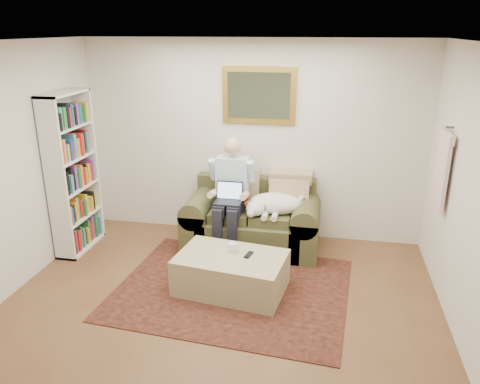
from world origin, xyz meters
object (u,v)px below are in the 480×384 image
(sofa, at_px, (252,225))
(bookshelf, at_px, (73,174))
(sleeping_dog, at_px, (275,204))
(coffee_mug, at_px, (232,248))
(laptop, at_px, (229,197))
(ottoman, at_px, (231,273))
(seated_man, at_px, (230,197))

(sofa, bearing_deg, bookshelf, -168.82)
(sleeping_dog, bearing_deg, coffee_mug, -111.08)
(laptop, xyz_separation_m, ottoman, (0.22, -0.89, -0.55))
(sofa, relative_size, sleeping_dog, 2.43)
(seated_man, bearing_deg, sleeping_dog, 7.13)
(laptop, bearing_deg, bookshelf, -173.80)
(ottoman, xyz_separation_m, coffee_mug, (-0.01, 0.10, 0.26))
(sofa, height_order, laptop, laptop)
(seated_man, height_order, sleeping_dog, seated_man)
(sofa, distance_m, coffee_mug, 1.03)
(seated_man, relative_size, ottoman, 1.26)
(sofa, distance_m, seated_man, 0.52)
(seated_man, relative_size, bookshelf, 0.72)
(sofa, distance_m, laptop, 0.57)
(sofa, bearing_deg, seated_man, -148.55)
(seated_man, distance_m, sleeping_dog, 0.57)
(laptop, bearing_deg, coffee_mug, -75.36)
(bookshelf, bearing_deg, seated_man, 8.13)
(sleeping_dog, relative_size, coffee_mug, 7.04)
(laptop, bearing_deg, sofa, 41.02)
(sofa, bearing_deg, laptop, -138.98)
(coffee_mug, relative_size, bookshelf, 0.05)
(laptop, height_order, coffee_mug, laptop)
(bookshelf, bearing_deg, coffee_mug, -15.09)
(seated_man, height_order, bookshelf, bookshelf)
(laptop, height_order, ottoman, laptop)
(coffee_mug, bearing_deg, bookshelf, 164.91)
(sleeping_dog, relative_size, bookshelf, 0.35)
(coffee_mug, xyz_separation_m, bookshelf, (-2.14, 0.58, 0.54))
(sleeping_dog, xyz_separation_m, bookshelf, (-2.50, -0.35, 0.35))
(ottoman, height_order, bookshelf, bookshelf)
(seated_man, xyz_separation_m, ottoman, (0.22, -0.95, -0.51))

